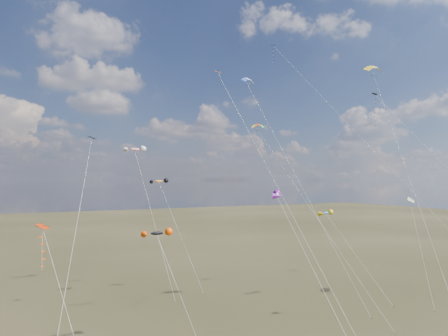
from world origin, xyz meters
name	(u,v)px	position (x,y,z in m)	size (l,w,h in m)	color
diamond_black_high	(385,122)	(27.73, 13.72, 26.94)	(15.27, 22.63, 31.86)	black
diamond_navy_tall	(295,76)	(19.68, 27.45, 36.79)	(19.83, 32.72, 43.56)	#0C1846
diamond_black_mid	(82,192)	(-20.19, 10.28, 16.02)	(6.42, 18.02, 22.38)	black
diamond_red_low	(44,251)	(-23.67, 11.44, 10.16)	(4.08, 9.16, 12.84)	#B22202
diamond_orange_center	(260,152)	(-1.72, 5.70, 20.44)	(1.34, 28.77, 32.28)	#D1591A
parafoil_yellow	(374,68)	(20.13, 9.03, 33.75)	(13.55, 22.80, 34.61)	gold
parafoil_blue_white	(249,80)	(4.73, 19.02, 32.35)	(10.02, 16.21, 33.18)	blue
parafoil_striped	(411,198)	(27.71, 9.05, 14.44)	(6.39, 8.64, 15.15)	yellow
parafoil_tricolor	(259,126)	(7.80, 21.11, 25.82)	(5.39, 23.32, 26.59)	yellow
novelty_black_orange	(157,233)	(-12.45, 9.63, 11.44)	(4.31, 7.09, 11.97)	black
novelty_orange_black	(159,182)	(-5.16, 31.83, 17.00)	(5.67, 9.80, 17.57)	orange
novelty_white_purple	(277,195)	(-3.28, -0.07, 15.77)	(2.41, 13.36, 16.27)	white
novelty_redwhite_stripe	(135,150)	(-8.17, 36.13, 22.57)	(3.69, 16.21, 23.28)	red
novelty_blue_yellow	(327,213)	(15.20, 13.85, 12.28)	(5.62, 9.02, 12.79)	blue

